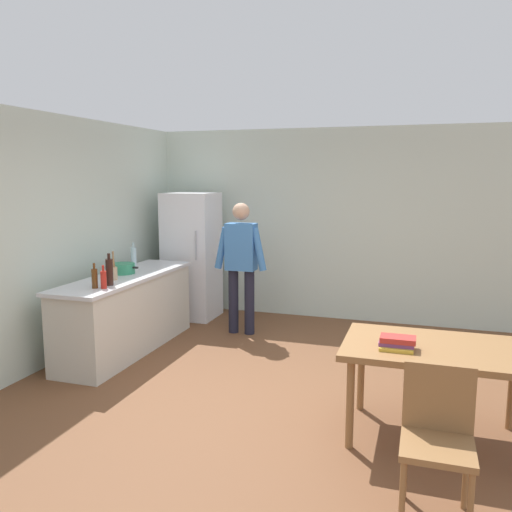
% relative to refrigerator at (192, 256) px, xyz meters
% --- Properties ---
extents(ground_plane, '(14.00, 14.00, 0.00)m').
position_rel_refrigerator_xyz_m(ground_plane, '(1.90, -2.40, -0.90)').
color(ground_plane, brown).
extents(wall_back, '(6.40, 0.12, 2.70)m').
position_rel_refrigerator_xyz_m(wall_back, '(1.90, 0.60, 0.45)').
color(wall_back, silver).
rests_on(wall_back, ground_plane).
extents(wall_left, '(0.12, 5.60, 2.70)m').
position_rel_refrigerator_xyz_m(wall_left, '(-0.70, -2.20, 0.45)').
color(wall_left, silver).
rests_on(wall_left, ground_plane).
extents(kitchen_counter, '(0.64, 2.20, 0.90)m').
position_rel_refrigerator_xyz_m(kitchen_counter, '(-0.10, -1.60, -0.45)').
color(kitchen_counter, beige).
rests_on(kitchen_counter, ground_plane).
extents(refrigerator, '(0.70, 0.67, 1.80)m').
position_rel_refrigerator_xyz_m(refrigerator, '(0.00, 0.00, 0.00)').
color(refrigerator, white).
rests_on(refrigerator, ground_plane).
extents(person, '(0.70, 0.22, 1.70)m').
position_rel_refrigerator_xyz_m(person, '(0.95, -0.55, 0.08)').
color(person, '#1E1E2D').
rests_on(person, ground_plane).
extents(dining_table, '(1.40, 0.90, 0.75)m').
position_rel_refrigerator_xyz_m(dining_table, '(3.30, -2.70, -0.23)').
color(dining_table, olive).
rests_on(dining_table, ground_plane).
extents(chair, '(0.42, 0.42, 0.91)m').
position_rel_refrigerator_xyz_m(chair, '(3.30, -3.67, -0.37)').
color(chair, olive).
rests_on(chair, ground_plane).
extents(cooking_pot, '(0.40, 0.28, 0.12)m').
position_rel_refrigerator_xyz_m(cooking_pot, '(-0.18, -1.52, 0.06)').
color(cooking_pot, '#2D845B').
rests_on(cooking_pot, kitchen_counter).
extents(utensil_jar, '(0.11, 0.11, 0.32)m').
position_rel_refrigerator_xyz_m(utensil_jar, '(-0.09, -1.88, 0.08)').
color(utensil_jar, tan).
rests_on(utensil_jar, kitchen_counter).
extents(bottle_beer_brown, '(0.06, 0.06, 0.26)m').
position_rel_refrigerator_xyz_m(bottle_beer_brown, '(-0.01, -2.31, 0.11)').
color(bottle_beer_brown, '#5B3314').
rests_on(bottle_beer_brown, kitchen_counter).
extents(bottle_wine_dark, '(0.08, 0.08, 0.34)m').
position_rel_refrigerator_xyz_m(bottle_wine_dark, '(0.05, -2.15, 0.15)').
color(bottle_wine_dark, black).
rests_on(bottle_wine_dark, kitchen_counter).
extents(bottle_water_clear, '(0.07, 0.07, 0.30)m').
position_rel_refrigerator_xyz_m(bottle_water_clear, '(-0.34, -1.02, 0.13)').
color(bottle_water_clear, silver).
rests_on(bottle_water_clear, kitchen_counter).
extents(bottle_sauce_red, '(0.06, 0.06, 0.24)m').
position_rel_refrigerator_xyz_m(bottle_sauce_red, '(0.08, -2.30, 0.10)').
color(bottle_sauce_red, '#B22319').
rests_on(bottle_sauce_red, kitchen_counter).
extents(book_stack, '(0.27, 0.19, 0.09)m').
position_rel_refrigerator_xyz_m(book_stack, '(3.01, -2.87, -0.10)').
color(book_stack, gold).
rests_on(book_stack, dining_table).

